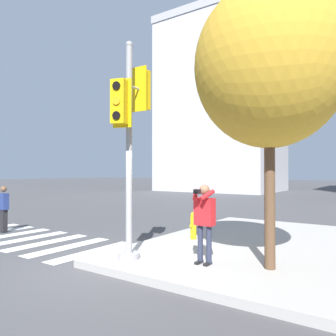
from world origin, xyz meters
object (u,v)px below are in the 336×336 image
at_px(traffic_signal_pole, 130,128).
at_px(pedestrian_distant, 4,208).
at_px(fire_hydrant, 193,226).
at_px(street_tree, 269,66).
at_px(person_photographer, 204,216).

bearing_deg(traffic_signal_pole, pedestrian_distant, 175.13).
bearing_deg(fire_hydrant, street_tree, -30.99).
bearing_deg(fire_hydrant, person_photographer, -54.58).
relative_size(traffic_signal_pole, street_tree, 0.85).
xyz_separation_m(traffic_signal_pole, street_tree, (2.73, 0.97, 1.10)).
height_order(pedestrian_distant, street_tree, street_tree).
bearing_deg(pedestrian_distant, street_tree, 2.92).
bearing_deg(street_tree, pedestrian_distant, -177.08).
distance_m(traffic_signal_pole, street_tree, 3.10).
bearing_deg(person_photographer, traffic_signal_pole, -160.23).
bearing_deg(traffic_signal_pole, street_tree, 19.52).
distance_m(traffic_signal_pole, person_photographer, 2.47).
bearing_deg(fire_hydrant, pedestrian_distant, -161.78).
bearing_deg(traffic_signal_pole, person_photographer, 19.77).
height_order(traffic_signal_pole, street_tree, street_tree).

